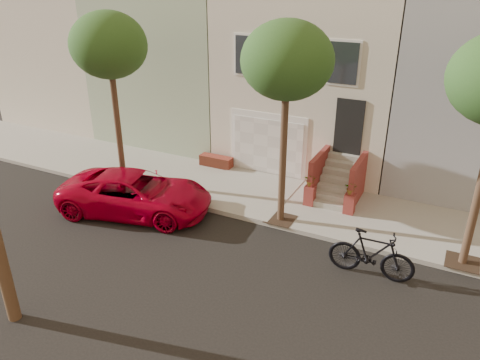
% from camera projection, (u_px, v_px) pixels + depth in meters
% --- Properties ---
extents(ground, '(90.00, 90.00, 0.00)m').
position_uv_depth(ground, '(192.00, 279.00, 12.50)').
color(ground, black).
rests_on(ground, ground).
extents(sidewalk, '(40.00, 3.70, 0.15)m').
position_uv_depth(sidewalk, '(270.00, 197.00, 16.82)').
color(sidewalk, gray).
rests_on(sidewalk, ground).
extents(house_row, '(33.10, 11.70, 7.00)m').
position_uv_depth(house_row, '(325.00, 70.00, 20.09)').
color(house_row, beige).
rests_on(house_row, sidewalk).
extents(tree_left, '(2.70, 2.57, 6.30)m').
position_uv_depth(tree_left, '(109.00, 46.00, 15.72)').
color(tree_left, '#2D2116').
rests_on(tree_left, sidewalk).
extents(tree_mid, '(2.70, 2.57, 6.30)m').
position_uv_depth(tree_mid, '(287.00, 62.00, 13.08)').
color(tree_mid, '#2D2116').
rests_on(tree_mid, sidewalk).
extents(pickup_truck, '(5.57, 3.52, 1.43)m').
position_uv_depth(pickup_truck, '(136.00, 193.00, 15.67)').
color(pickup_truck, '#AE001E').
rests_on(pickup_truck, ground).
extents(motorcycle, '(2.32, 0.74, 1.38)m').
position_uv_depth(motorcycle, '(371.00, 254.00, 12.37)').
color(motorcycle, black).
rests_on(motorcycle, ground).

